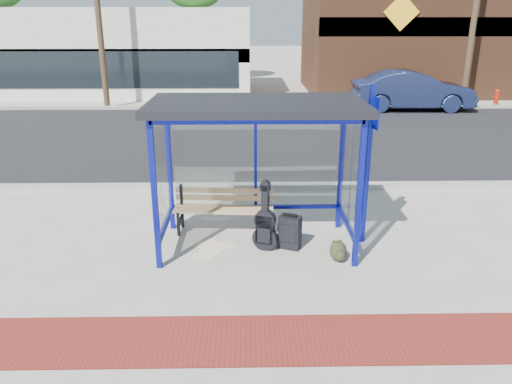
{
  "coord_description": "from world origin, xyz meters",
  "views": [
    {
      "loc": [
        -0.14,
        -7.61,
        3.64
      ],
      "look_at": [
        -0.0,
        0.2,
        0.88
      ],
      "focal_mm": 35.0,
      "sensor_mm": 36.0,
      "label": 1
    }
  ],
  "objects_px": {
    "suitcase": "(290,232)",
    "bench": "(224,206)",
    "guitar_bag": "(265,226)",
    "backpack": "(339,252)",
    "fire_hydrant": "(497,97)",
    "parked_car": "(412,91)"
  },
  "relations": [
    {
      "from": "guitar_bag",
      "to": "backpack",
      "type": "distance_m",
      "value": 1.24
    },
    {
      "from": "guitar_bag",
      "to": "suitcase",
      "type": "bearing_deg",
      "value": 26.51
    },
    {
      "from": "bench",
      "to": "suitcase",
      "type": "height_order",
      "value": "bench"
    },
    {
      "from": "backpack",
      "to": "fire_hydrant",
      "type": "relative_size",
      "value": 0.46
    },
    {
      "from": "bench",
      "to": "fire_hydrant",
      "type": "relative_size",
      "value": 2.47
    },
    {
      "from": "fire_hydrant",
      "to": "guitar_bag",
      "type": "bearing_deg",
      "value": -127.01
    },
    {
      "from": "suitcase",
      "to": "fire_hydrant",
      "type": "distance_m",
      "value": 16.97
    },
    {
      "from": "suitcase",
      "to": "parked_car",
      "type": "bearing_deg",
      "value": 87.77
    },
    {
      "from": "suitcase",
      "to": "backpack",
      "type": "relative_size",
      "value": 1.84
    },
    {
      "from": "bench",
      "to": "fire_hydrant",
      "type": "height_order",
      "value": "bench"
    },
    {
      "from": "suitcase",
      "to": "backpack",
      "type": "height_order",
      "value": "suitcase"
    },
    {
      "from": "bench",
      "to": "guitar_bag",
      "type": "distance_m",
      "value": 1.04
    },
    {
      "from": "suitcase",
      "to": "backpack",
      "type": "bearing_deg",
      "value": -10.38
    },
    {
      "from": "bench",
      "to": "suitcase",
      "type": "distance_m",
      "value": 1.34
    },
    {
      "from": "guitar_bag",
      "to": "parked_car",
      "type": "distance_m",
      "value": 14.4
    },
    {
      "from": "bench",
      "to": "parked_car",
      "type": "height_order",
      "value": "parked_car"
    },
    {
      "from": "suitcase",
      "to": "bench",
      "type": "bearing_deg",
      "value": 170.0
    },
    {
      "from": "guitar_bag",
      "to": "backpack",
      "type": "bearing_deg",
      "value": -1.08
    },
    {
      "from": "parked_car",
      "to": "fire_hydrant",
      "type": "distance_m",
      "value": 4.07
    },
    {
      "from": "bench",
      "to": "backpack",
      "type": "xyz_separation_m",
      "value": [
        1.84,
        -1.2,
        -0.31
      ]
    },
    {
      "from": "suitcase",
      "to": "backpack",
      "type": "xyz_separation_m",
      "value": [
        0.73,
        -0.48,
        -0.12
      ]
    },
    {
      "from": "suitcase",
      "to": "fire_hydrant",
      "type": "xyz_separation_m",
      "value": [
        9.98,
        13.73,
        0.11
      ]
    }
  ]
}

